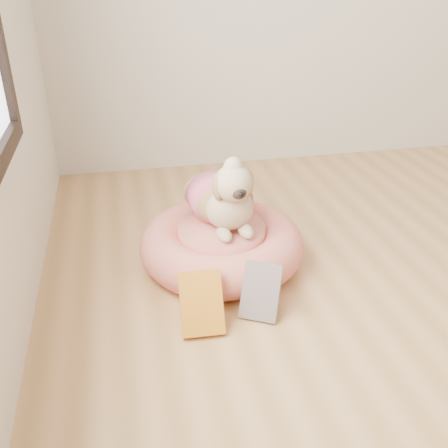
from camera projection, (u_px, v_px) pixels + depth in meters
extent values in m
cylinder|color=#D65359|center=(222.00, 251.00, 2.19)|extent=(0.52, 0.52, 0.11)
torus|color=#D65359|center=(222.00, 244.00, 2.17)|extent=(0.71, 0.71, 0.18)
cylinder|color=#D65359|center=(222.00, 235.00, 2.15)|extent=(0.38, 0.38, 0.10)
cube|color=yellow|center=(201.00, 303.00, 1.78)|extent=(0.16, 0.17, 0.20)
cube|color=silver|center=(261.00, 291.00, 1.85)|extent=(0.18, 0.17, 0.20)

